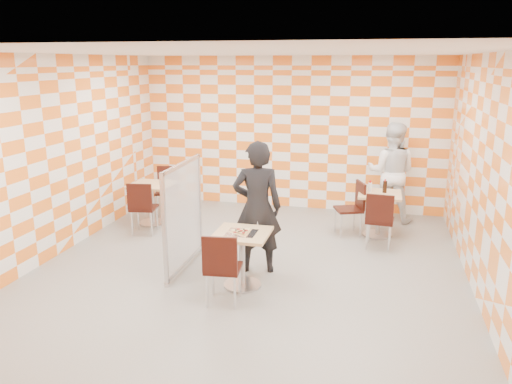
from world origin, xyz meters
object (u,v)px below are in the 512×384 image
at_px(partition, 183,215).
at_px(sport_bottle, 370,187).
at_px(chair_second_side, 354,204).
at_px(chair_empty_far, 168,186).
at_px(soda_bottle, 385,187).
at_px(chair_empty_near, 142,204).
at_px(empty_table, 152,197).
at_px(man_white, 391,172).
at_px(man_dark, 257,207).
at_px(chair_main_front, 222,264).
at_px(chair_second_front, 380,217).
at_px(main_table, 242,250).
at_px(second_table, 379,207).

xyz_separation_m(partition, sport_bottle, (2.52, 2.13, 0.05)).
bearing_deg(sport_bottle, chair_second_side, -159.35).
bearing_deg(partition, sport_bottle, 40.18).
distance_m(chair_empty_far, soda_bottle, 4.09).
bearing_deg(partition, chair_empty_near, 136.53).
relative_size(empty_table, man_white, 0.41).
height_order(man_dark, sport_bottle, man_dark).
bearing_deg(empty_table, sport_bottle, 5.32).
height_order(chair_main_front, man_dark, man_dark).
xyz_separation_m(chair_second_front, chair_empty_near, (-3.92, -0.24, 0.00)).
bearing_deg(main_table, man_white, 60.76).
relative_size(partition, man_dark, 0.83).
height_order(partition, man_dark, man_dark).
relative_size(chair_main_front, sport_bottle, 4.62).
distance_m(empty_table, man_dark, 2.89).
relative_size(chair_main_front, chair_empty_far, 1.00).
distance_m(chair_main_front, man_dark, 1.22).
bearing_deg(man_dark, chair_empty_near, -36.41).
height_order(main_table, chair_second_front, chair_second_front).
distance_m(chair_main_front, chair_second_side, 3.32).
distance_m(man_white, sport_bottle, 0.97).
height_order(man_white, sport_bottle, man_white).
bearing_deg(chair_empty_far, empty_table, -92.73).
relative_size(second_table, chair_main_front, 0.81).
height_order(chair_main_front, chair_empty_near, same).
relative_size(chair_empty_near, man_dark, 0.50).
distance_m(chair_main_front, chair_empty_far, 4.04).
height_order(chair_second_side, sport_bottle, sport_bottle).
distance_m(empty_table, chair_main_front, 3.53).
xyz_separation_m(chair_empty_near, partition, (1.23, -1.16, 0.25)).
height_order(chair_second_front, man_white, man_white).
height_order(empty_table, soda_bottle, soda_bottle).
relative_size(chair_empty_near, man_white, 0.50).
xyz_separation_m(chair_main_front, chair_second_front, (1.83, 2.39, 0.00)).
height_order(chair_second_front, chair_empty_near, same).
height_order(chair_empty_far, partition, partition).
height_order(chair_main_front, sport_bottle, sport_bottle).
height_order(second_table, man_white, man_white).
relative_size(chair_second_front, sport_bottle, 4.62).
xyz_separation_m(chair_main_front, chair_second_side, (1.40, 3.02, 0.00)).
bearing_deg(chair_main_front, second_table, 59.29).
xyz_separation_m(chair_second_side, man_dark, (-1.24, -1.87, 0.39)).
relative_size(chair_second_front, chair_empty_far, 1.00).
height_order(man_white, soda_bottle, man_white).
bearing_deg(partition, main_table, -22.06).
height_order(chair_second_side, man_dark, man_dark).
height_order(chair_main_front, chair_empty_far, same).
xyz_separation_m(chair_empty_near, chair_empty_far, (-0.08, 1.26, 0.00)).
xyz_separation_m(empty_table, soda_bottle, (4.10, 0.36, 0.34)).
xyz_separation_m(chair_second_front, partition, (-2.70, -1.41, 0.25)).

